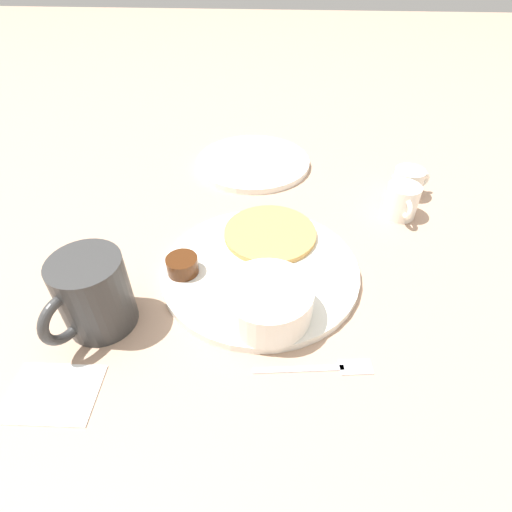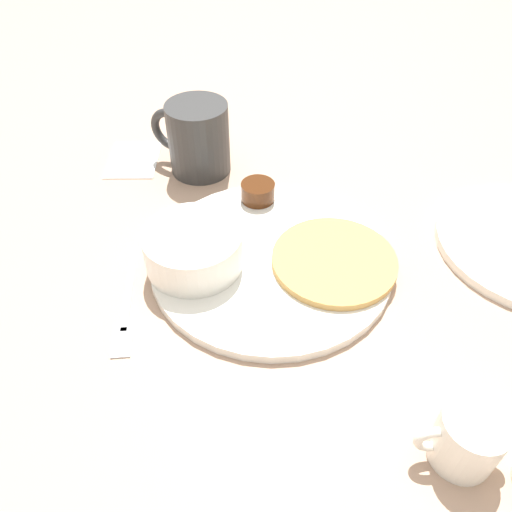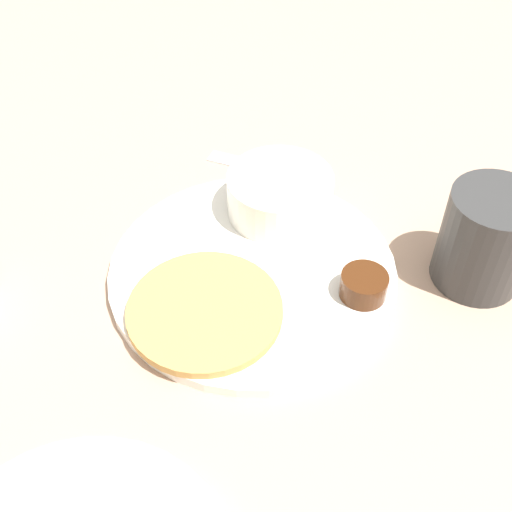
{
  "view_description": "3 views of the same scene",
  "coord_description": "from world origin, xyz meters",
  "px_view_note": "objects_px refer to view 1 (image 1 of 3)",
  "views": [
    {
      "loc": [
        0.02,
        -0.43,
        0.41
      ],
      "look_at": [
        -0.01,
        -0.0,
        0.03
      ],
      "focal_mm": 28.0,
      "sensor_mm": 36.0,
      "label": 1
    },
    {
      "loc": [
        0.43,
        -0.01,
        0.43
      ],
      "look_at": [
        0.01,
        -0.02,
        0.02
      ],
      "focal_mm": 35.0,
      "sensor_mm": 36.0,
      "label": 2
    },
    {
      "loc": [
        -0.21,
        0.39,
        0.48
      ],
      "look_at": [
        -0.01,
        0.01,
        0.04
      ],
      "focal_mm": 45.0,
      "sensor_mm": 36.0,
      "label": 3
    }
  ],
  "objects_px": {
    "fork": "(327,368)",
    "creamer_pitcher_far": "(408,183)",
    "bowl": "(268,301)",
    "creamer_pitcher_near": "(402,201)",
    "plate": "(260,269)",
    "coffee_mug": "(93,295)"
  },
  "relations": [
    {
      "from": "creamer_pitcher_near",
      "to": "fork",
      "type": "relative_size",
      "value": 0.58
    },
    {
      "from": "coffee_mug",
      "to": "fork",
      "type": "xyz_separation_m",
      "value": [
        0.29,
        -0.05,
        -0.05
      ]
    },
    {
      "from": "coffee_mug",
      "to": "creamer_pitcher_far",
      "type": "distance_m",
      "value": 0.57
    },
    {
      "from": "fork",
      "to": "creamer_pitcher_near",
      "type": "bearing_deg",
      "value": 65.66
    },
    {
      "from": "plate",
      "to": "creamer_pitcher_far",
      "type": "height_order",
      "value": "creamer_pitcher_far"
    },
    {
      "from": "fork",
      "to": "creamer_pitcher_far",
      "type": "bearing_deg",
      "value": 66.24
    },
    {
      "from": "bowl",
      "to": "creamer_pitcher_near",
      "type": "xyz_separation_m",
      "value": [
        0.22,
        0.25,
        -0.01
      ]
    },
    {
      "from": "bowl",
      "to": "fork",
      "type": "xyz_separation_m",
      "value": [
        0.07,
        -0.07,
        -0.04
      ]
    },
    {
      "from": "coffee_mug",
      "to": "creamer_pitcher_near",
      "type": "distance_m",
      "value": 0.51
    },
    {
      "from": "coffee_mug",
      "to": "creamer_pitcher_near",
      "type": "xyz_separation_m",
      "value": [
        0.43,
        0.27,
        -0.02
      ]
    },
    {
      "from": "plate",
      "to": "coffee_mug",
      "type": "height_order",
      "value": "coffee_mug"
    },
    {
      "from": "creamer_pitcher_near",
      "to": "fork",
      "type": "xyz_separation_m",
      "value": [
        -0.15,
        -0.32,
        -0.03
      ]
    },
    {
      "from": "creamer_pitcher_far",
      "to": "coffee_mug",
      "type": "bearing_deg",
      "value": -143.83
    },
    {
      "from": "bowl",
      "to": "fork",
      "type": "bearing_deg",
      "value": -43.14
    },
    {
      "from": "coffee_mug",
      "to": "creamer_pitcher_near",
      "type": "relative_size",
      "value": 1.47
    },
    {
      "from": "plate",
      "to": "creamer_pitcher_near",
      "type": "distance_m",
      "value": 0.29
    },
    {
      "from": "plate",
      "to": "creamer_pitcher_far",
      "type": "bearing_deg",
      "value": 41.45
    },
    {
      "from": "plate",
      "to": "fork",
      "type": "height_order",
      "value": "plate"
    },
    {
      "from": "creamer_pitcher_far",
      "to": "fork",
      "type": "xyz_separation_m",
      "value": [
        -0.17,
        -0.39,
        -0.03
      ]
    },
    {
      "from": "creamer_pitcher_far",
      "to": "fork",
      "type": "relative_size",
      "value": 0.54
    },
    {
      "from": "bowl",
      "to": "coffee_mug",
      "type": "distance_m",
      "value": 0.22
    },
    {
      "from": "bowl",
      "to": "creamer_pitcher_near",
      "type": "bearing_deg",
      "value": 48.98
    }
  ]
}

